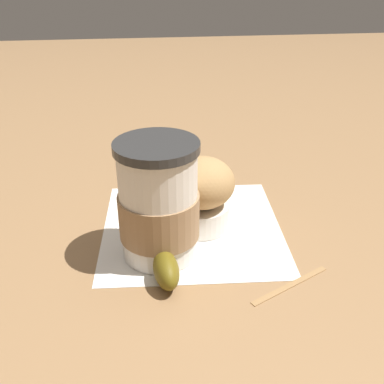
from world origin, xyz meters
The scene contains 6 objects.
ground_plane centered at (0.00, 0.00, 0.00)m, with size 3.00×3.00×0.00m, color #936D47.
paper_napkin centered at (0.00, 0.00, 0.00)m, with size 0.24×0.24×0.00m, color white.
coffee_cup centered at (-0.05, 0.05, 0.07)m, with size 0.10×0.10×0.14m.
muffin centered at (0.00, -0.01, 0.05)m, with size 0.08×0.08×0.10m.
banana centered at (-0.02, 0.03, 0.02)m, with size 0.22×0.12×0.03m.
wooden_stirrer centered at (-0.13, -0.09, 0.00)m, with size 0.11×0.01×0.00m, color #9E7547.
Camera 1 is at (-0.50, 0.06, 0.33)m, focal length 42.00 mm.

